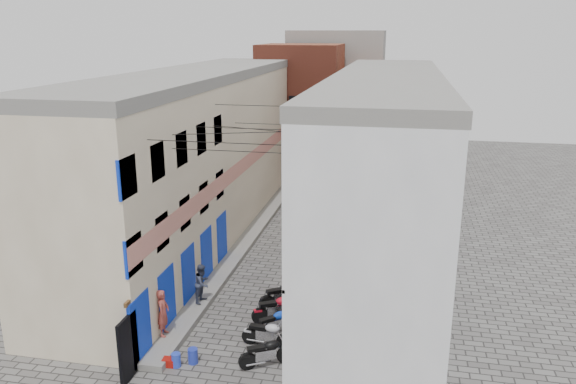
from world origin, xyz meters
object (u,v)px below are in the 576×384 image
Objects in this scene: motorcycle_a at (266,351)px; person_b at (202,283)px; motorcycle_e at (284,294)px; water_jug_far at (193,356)px; person_a at (163,313)px; motorcycle_c at (275,321)px; water_jug_near at (176,360)px; motorcycle_f at (297,287)px; motorcycle_d at (278,307)px; red_crate at (169,362)px; motorcycle_b at (267,333)px; motorcycle_g at (303,279)px.

person_b is (-3.56, 3.61, 0.50)m from motorcycle_a.
motorcycle_e is 5.07m from water_jug_far.
person_b is 3.02× the size of water_jug_far.
person_a is (-3.77, -3.38, 0.52)m from motorcycle_e.
motorcycle_c is 3.95m from water_jug_near.
motorcycle_f is at bearing 64.90° from water_jug_far.
person_a is at bearing -114.65° from motorcycle_c.
motorcycle_a is at bearing -14.85° from motorcycle_f.
red_crate is (-2.96, -3.73, -0.47)m from motorcycle_d.
motorcycle_a is 1.24m from motorcycle_b.
person_b reaches higher than motorcycle_a.
motorcycle_a is 5.18m from motorcycle_f.
person_a is 2.83m from person_b.
motorcycle_f is at bearing 126.04° from motorcycle_e.
water_jug_near is (0.56, -4.26, -0.82)m from person_b.
motorcycle_e is at bearing 155.04° from motorcycle_a.
motorcycle_b is 4.11m from person_b.
person_a reaches higher than red_crate.
motorcycle_e reaches higher than motorcycle_f.
motorcycle_c is at bearing -6.41° from motorcycle_g.
person_b reaches higher than motorcycle_c.
motorcycle_b reaches higher than motorcycle_g.
water_jug_far reaches higher than red_crate.
motorcycle_e is 5.09m from person_a.
motorcycle_f is at bearing 62.27° from water_jug_near.
person_b is at bearing -127.38° from motorcycle_d.
motorcycle_g is at bearing 64.39° from water_jug_near.
motorcycle_d reaches higher than motorcycle_c.
motorcycle_c is at bearing 178.17° from motorcycle_b.
motorcycle_d is 4.09m from water_jug_far.
motorcycle_c is at bearing -105.40° from person_b.
motorcycle_g is at bearing 62.61° from red_crate.
motorcycle_d is at bearing -34.62° from motorcycle_e.
motorcycle_b is at bearing -92.58° from person_a.
motorcycle_g is 6.88m from water_jug_far.
motorcycle_a is 1.09× the size of person_a.
motorcycle_f is (0.06, 5.18, -0.06)m from motorcycle_a.
red_crate is at bearing -159.82° from person_a.
motorcycle_f is 6.03m from person_a.
motorcycle_a is at bearing 17.02° from motorcycle_b.
motorcycle_d is 1.18× the size of person_a.
red_crate is at bearing -65.51° from motorcycle_e.
water_jug_near is (-2.73, -1.85, -0.31)m from motorcycle_b.
red_crate is (-2.99, -1.85, -0.42)m from motorcycle_b.
motorcycle_b is 1.18× the size of person_b.
water_jug_far is at bearing -111.40° from motorcycle_a.
motorcycle_b is 1.88m from motorcycle_d.
motorcycle_f is at bearing 150.45° from motorcycle_a.
motorcycle_a is at bearing -126.64° from person_b.
person_b reaches higher than water_jug_near.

